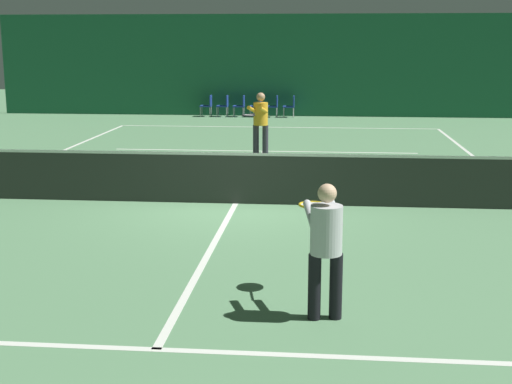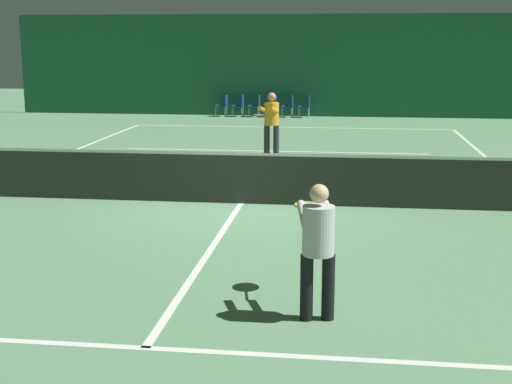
{
  "view_description": "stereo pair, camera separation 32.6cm",
  "coord_description": "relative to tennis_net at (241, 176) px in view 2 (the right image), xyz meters",
  "views": [
    {
      "loc": [
        1.58,
        -12.75,
        2.95
      ],
      "look_at": [
        0.66,
        -2.94,
        0.85
      ],
      "focal_mm": 50.0,
      "sensor_mm": 36.0,
      "label": 1
    },
    {
      "loc": [
        1.9,
        -12.72,
        2.95
      ],
      "look_at": [
        0.66,
        -2.94,
        0.85
      ],
      "focal_mm": 50.0,
      "sensor_mm": 36.0,
      "label": 2
    }
  ],
  "objects": [
    {
      "name": "court_line_baseline_far",
      "position": [
        0.0,
        11.9,
        -0.51
      ],
      "size": [
        11.0,
        0.1,
        0.0
      ],
      "color": "silver",
      "rests_on": "ground"
    },
    {
      "name": "courtside_chair_2",
      "position": [
        -1.66,
        15.24,
        -0.03
      ],
      "size": [
        0.44,
        0.44,
        0.84
      ],
      "rotation": [
        0.0,
        0.0,
        -1.57
      ],
      "color": "#99999E",
      "rests_on": "ground"
    },
    {
      "name": "court_line_service_near",
      "position": [
        0.0,
        -6.4,
        -0.51
      ],
      "size": [
        8.25,
        0.1,
        0.0
      ],
      "color": "silver",
      "rests_on": "ground"
    },
    {
      "name": "courtside_chair_3",
      "position": [
        -1.01,
        15.24,
        -0.03
      ],
      "size": [
        0.44,
        0.44,
        0.84
      ],
      "rotation": [
        0.0,
        0.0,
        -1.57
      ],
      "color": "#99999E",
      "rests_on": "ground"
    },
    {
      "name": "court_line_service_far",
      "position": [
        0.0,
        6.4,
        -0.51
      ],
      "size": [
        8.25,
        0.1,
        0.0
      ],
      "color": "silver",
      "rests_on": "ground"
    },
    {
      "name": "courtside_chair_5",
      "position": [
        0.31,
        15.24,
        -0.03
      ],
      "size": [
        0.44,
        0.44,
        0.84
      ],
      "rotation": [
        0.0,
        0.0,
        -1.57
      ],
      "color": "#99999E",
      "rests_on": "ground"
    },
    {
      "name": "player_far",
      "position": [
        -0.04,
        5.57,
        0.45
      ],
      "size": [
        0.64,
        1.38,
        1.64
      ],
      "rotation": [
        0.0,
        0.0,
        -1.79
      ],
      "color": "#2D2D38",
      "rests_on": "ground"
    },
    {
      "name": "courtside_chair_4",
      "position": [
        -0.35,
        15.24,
        -0.03
      ],
      "size": [
        0.44,
        0.44,
        0.84
      ],
      "rotation": [
        0.0,
        0.0,
        -1.57
      ],
      "color": "#99999E",
      "rests_on": "ground"
    },
    {
      "name": "player_near",
      "position": [
        1.63,
        -5.4,
        0.36
      ],
      "size": [
        0.56,
        1.31,
        1.49
      ],
      "rotation": [
        0.0,
        0.0,
        1.75
      ],
      "color": "black",
      "rests_on": "ground"
    },
    {
      "name": "court_line_centre",
      "position": [
        0.0,
        0.0,
        -0.51
      ],
      "size": [
        0.1,
        12.8,
        0.0
      ],
      "color": "silver",
      "rests_on": "ground"
    },
    {
      "name": "courtside_chair_0",
      "position": [
        -2.98,
        15.24,
        -0.03
      ],
      "size": [
        0.44,
        0.44,
        0.84
      ],
      "rotation": [
        0.0,
        0.0,
        -1.57
      ],
      "color": "#99999E",
      "rests_on": "ground"
    },
    {
      "name": "ground_plane",
      "position": [
        0.0,
        0.0,
        -0.51
      ],
      "size": [
        60.0,
        60.0,
        0.0
      ],
      "primitive_type": "plane",
      "color": "#56845B"
    },
    {
      "name": "backdrop_curtain",
      "position": [
        0.0,
        15.79,
        1.48
      ],
      "size": [
        23.0,
        0.12,
        3.98
      ],
      "color": "#1E5B3D",
      "rests_on": "ground"
    },
    {
      "name": "tennis_net",
      "position": [
        0.0,
        0.0,
        0.0
      ],
      "size": [
        12.0,
        0.1,
        1.07
      ],
      "color": "#2D332D",
      "rests_on": "ground"
    },
    {
      "name": "courtside_chair_1",
      "position": [
        -2.32,
        15.24,
        -0.03
      ],
      "size": [
        0.44,
        0.44,
        0.84
      ],
      "rotation": [
        0.0,
        0.0,
        -1.57
      ],
      "color": "#99999E",
      "rests_on": "ground"
    }
  ]
}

